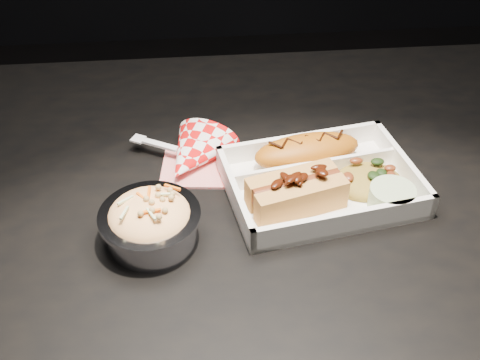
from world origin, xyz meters
name	(u,v)px	position (x,y,z in m)	size (l,w,h in m)	color
dining_table	(278,238)	(0.00, 0.00, 0.66)	(1.20, 0.80, 0.75)	black
food_tray	(320,185)	(0.05, 0.00, 0.76)	(0.28, 0.22, 0.04)	white
fried_pastry	(307,151)	(0.04, 0.05, 0.78)	(0.16, 0.06, 0.04)	#B25E11
hotdog	(296,190)	(0.01, -0.04, 0.78)	(0.13, 0.09, 0.06)	#CC8E45
fried_rice_mound	(369,175)	(0.12, 0.00, 0.77)	(0.10, 0.08, 0.03)	#AD8B32
cupcake_liner	(392,198)	(0.14, -0.05, 0.77)	(0.06, 0.06, 0.03)	#B3CA98
foil_coleslaw_cup	(150,221)	(-0.17, -0.08, 0.78)	(0.13, 0.13, 0.07)	silver
napkin_fork	(193,156)	(-0.12, 0.07, 0.77)	(0.16, 0.14, 0.10)	red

